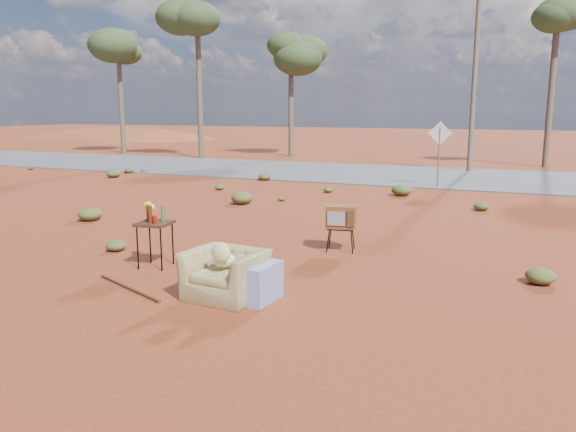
% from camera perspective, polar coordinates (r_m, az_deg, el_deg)
% --- Properties ---
extents(ground, '(140.00, 140.00, 0.00)m').
position_cam_1_polar(ground, '(8.66, -7.02, -6.65)').
color(ground, maroon).
rests_on(ground, ground).
extents(highway, '(140.00, 7.00, 0.04)m').
position_cam_1_polar(highway, '(22.67, 12.26, 4.06)').
color(highway, '#565659').
rests_on(highway, ground).
extents(dirt_mound, '(26.00, 18.00, 2.00)m').
position_cam_1_polar(dirt_mound, '(53.54, -16.88, 7.57)').
color(dirt_mound, brown).
rests_on(dirt_mound, ground).
extents(armchair, '(1.25, 0.78, 0.89)m').
position_cam_1_polar(armchair, '(7.81, -5.76, -5.37)').
color(armchair, '#938450').
rests_on(armchair, ground).
extents(tv_unit, '(0.61, 0.53, 0.85)m').
position_cam_1_polar(tv_unit, '(10.33, 5.42, -0.13)').
color(tv_unit, black).
rests_on(tv_unit, ground).
extents(side_table, '(0.60, 0.60, 1.06)m').
position_cam_1_polar(side_table, '(9.52, -13.53, -0.42)').
color(side_table, '#3A2215').
rests_on(side_table, ground).
extents(rusty_bar, '(1.57, 0.69, 0.04)m').
position_cam_1_polar(rusty_bar, '(8.57, -15.87, -7.03)').
color(rusty_bar, '#512C15').
rests_on(rusty_bar, ground).
extents(road_sign, '(0.78, 0.06, 2.19)m').
position_cam_1_polar(road_sign, '(19.35, 15.13, 7.22)').
color(road_sign, brown).
rests_on(road_sign, ground).
extents(eucalyptus_far_left, '(3.20, 3.20, 7.10)m').
position_cam_1_polar(eucalyptus_far_left, '(35.20, -16.86, 15.82)').
color(eucalyptus_far_left, brown).
rests_on(eucalyptus_far_left, ground).
extents(eucalyptus_left, '(3.20, 3.20, 8.10)m').
position_cam_1_polar(eucalyptus_left, '(31.04, -9.18, 18.69)').
color(eucalyptus_left, brown).
rests_on(eucalyptus_left, ground).
extents(eucalyptus_near_left, '(3.20, 3.20, 6.60)m').
position_cam_1_polar(eucalyptus_near_left, '(31.70, 0.31, 15.98)').
color(eucalyptus_near_left, brown).
rests_on(eucalyptus_near_left, ground).
extents(eucalyptus_center, '(3.20, 3.20, 7.60)m').
position_cam_1_polar(eucalyptus_center, '(28.41, 25.69, 17.56)').
color(eucalyptus_center, brown).
rests_on(eucalyptus_center, ground).
extents(utility_pole_center, '(1.40, 0.20, 8.00)m').
position_cam_1_polar(utility_pole_center, '(24.78, 18.46, 13.88)').
color(utility_pole_center, brown).
rests_on(utility_pole_center, ground).
extents(scrub_patch, '(17.49, 8.07, 0.33)m').
position_cam_1_polar(scrub_patch, '(12.81, -0.40, -0.20)').
color(scrub_patch, '#4B5826').
rests_on(scrub_patch, ground).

